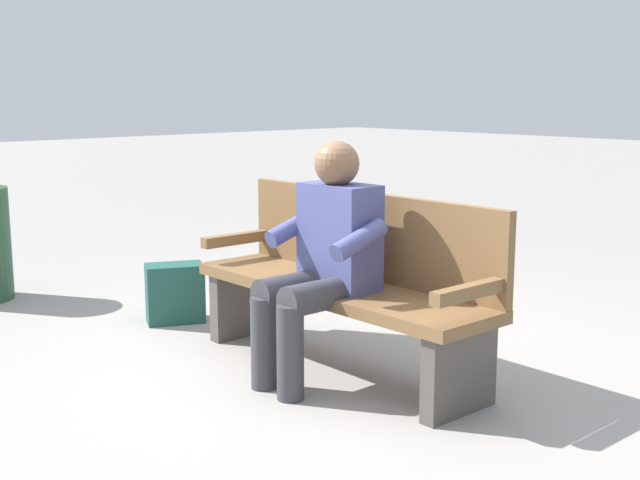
% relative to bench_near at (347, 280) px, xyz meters
% --- Properties ---
extents(ground_plane, '(40.00, 40.00, 0.00)m').
position_rel_bench_near_xyz_m(ground_plane, '(0.00, 0.07, -0.46)').
color(ground_plane, gray).
extents(bench_near, '(1.81, 0.51, 0.90)m').
position_rel_bench_near_xyz_m(bench_near, '(0.00, 0.00, 0.00)').
color(bench_near, brown).
rests_on(bench_near, ground).
extents(person_seated, '(0.58, 0.58, 1.18)m').
position_rel_bench_near_xyz_m(person_seated, '(-0.07, 0.23, 0.17)').
color(person_seated, '#474C84').
rests_on(person_seated, ground).
extents(backpack, '(0.35, 0.40, 0.36)m').
position_rel_bench_near_xyz_m(backpack, '(1.33, 0.19, -0.28)').
color(backpack, '#1E4C42').
rests_on(backpack, ground).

